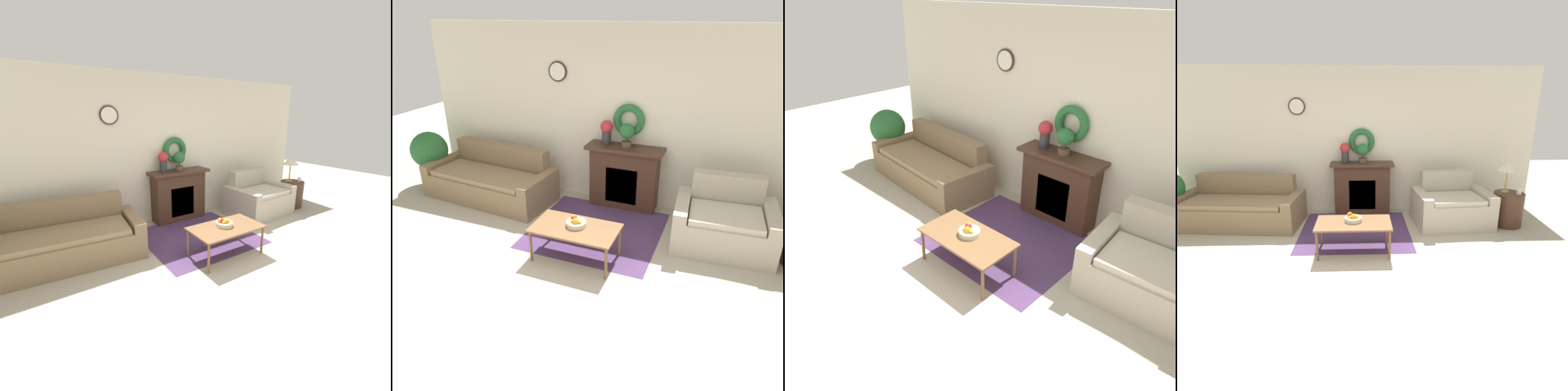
% 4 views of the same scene
% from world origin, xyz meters
% --- Properties ---
extents(ground_plane, '(16.00, 16.00, 0.00)m').
position_xyz_m(ground_plane, '(0.00, 0.00, 0.00)').
color(ground_plane, '#ADA38E').
extents(floor_rug, '(1.80, 1.70, 0.01)m').
position_xyz_m(floor_rug, '(-0.03, 1.70, 0.00)').
color(floor_rug, '#4C335B').
rests_on(floor_rug, ground_plane).
extents(wall_back, '(6.80, 0.17, 2.70)m').
position_xyz_m(wall_back, '(0.00, 2.79, 1.35)').
color(wall_back, beige).
rests_on(wall_back, ground_plane).
extents(fireplace, '(1.17, 0.41, 0.99)m').
position_xyz_m(fireplace, '(0.10, 2.59, 0.50)').
color(fireplace, '#42281C').
rests_on(fireplace, ground_plane).
extents(couch_left, '(2.19, 1.13, 0.82)m').
position_xyz_m(couch_left, '(-2.04, 2.09, 0.29)').
color(couch_left, '#846B4C').
rests_on(couch_left, ground_plane).
extents(loveseat_right, '(1.33, 1.01, 0.89)m').
position_xyz_m(loveseat_right, '(1.65, 1.97, 0.32)').
color(loveseat_right, '#B2A893').
rests_on(loveseat_right, ground_plane).
extents(coffee_table, '(1.06, 0.60, 0.45)m').
position_xyz_m(coffee_table, '(-0.03, 0.97, 0.41)').
color(coffee_table, brown).
rests_on(coffee_table, ground_plane).
extents(fruit_bowl, '(0.25, 0.25, 0.12)m').
position_xyz_m(fruit_bowl, '(-0.04, 1.01, 0.50)').
color(fruit_bowl, beige).
rests_on(fruit_bowl, coffee_table).
extents(vase_on_mantel_left, '(0.19, 0.19, 0.37)m').
position_xyz_m(vase_on_mantel_left, '(-0.21, 2.59, 1.20)').
color(vase_on_mantel_left, '#2D2D33').
rests_on(vase_on_mantel_left, fireplace).
extents(potted_plant_on_mantel, '(0.22, 0.22, 0.35)m').
position_xyz_m(potted_plant_on_mantel, '(0.11, 2.57, 1.20)').
color(potted_plant_on_mantel, brown).
rests_on(potted_plant_on_mantel, fireplace).
extents(potted_plant_floor_by_couch, '(0.63, 0.63, 0.96)m').
position_xyz_m(potted_plant_floor_by_couch, '(-3.32, 2.15, 0.61)').
color(potted_plant_floor_by_couch, brown).
rests_on(potted_plant_floor_by_couch, ground_plane).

